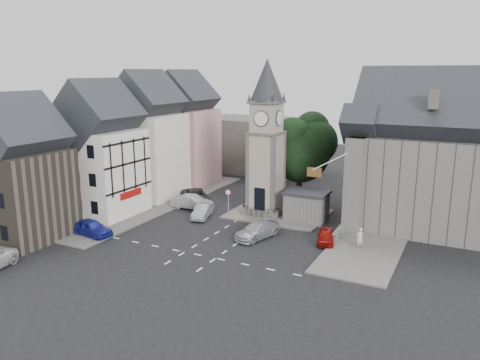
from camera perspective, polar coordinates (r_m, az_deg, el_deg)
The scene contains 24 objects.
ground at distance 44.05m, azimuth -1.13°, elevation -6.73°, with size 120.00×120.00×0.00m, color black.
pavement_west at distance 55.28m, azimuth -9.69°, elevation -2.70°, with size 6.00×30.00×0.14m, color #595651.
pavement_east at distance 47.57m, azimuth 16.52°, elevation -5.68°, with size 6.00×26.00×0.14m, color #595651.
central_island at distance 50.30m, azimuth 4.68°, elevation -4.13°, with size 10.00×8.00×0.16m, color #595651.
road_markings at distance 39.60m, azimuth -4.91°, elevation -9.11°, with size 20.00×8.00×0.01m, color silver.
clock_tower at distance 49.11m, azimuth 3.22°, elevation 5.10°, with size 4.86×4.86×16.25m.
stone_shelter at distance 48.34m, azimuth 8.11°, elevation -3.12°, with size 4.30×3.30×3.08m.
town_tree at distance 53.16m, azimuth 7.37°, elevation 4.37°, with size 7.20×7.20×10.80m.
warning_sign_post at distance 49.45m, azimuth -1.46°, elevation -2.04°, with size 0.70×0.19×2.85m.
terrace_pink at distance 63.69m, azimuth -6.75°, elevation 5.47°, with size 8.10×7.60×12.80m.
terrace_cream at distance 57.27m, azimuth -11.18°, elevation 4.46°, with size 8.10×7.60×12.80m.
terrace_tudor at distance 51.36m, azimuth -16.64°, elevation 2.73°, with size 8.10×7.60×12.00m.
building_sw_stone at distance 46.72m, azimuth -25.47°, elevation -0.04°, with size 8.60×7.60×10.40m.
backdrop_west at distance 72.66m, azimuth 0.86°, elevation 4.44°, with size 20.00×10.00×8.00m, color #4C4944.
east_building at distance 48.51m, azimuth 21.82°, elevation 1.85°, with size 14.40×11.40×12.60m.
east_boundary_wall at distance 49.84m, azimuth 13.81°, elevation -4.19°, with size 0.40×16.00×0.90m, color slate.
flagpole at distance 42.90m, azimuth 10.87°, elevation 2.19°, with size 3.68×0.10×2.74m.
car_west_blue at distance 45.77m, azimuth -17.67°, elevation -5.58°, with size 1.83×4.54×1.55m, color navy.
car_west_silver at distance 52.18m, azimuth -5.82°, elevation -2.71°, with size 1.66×4.77×1.57m, color #9DA0A5.
car_west_grey at distance 54.65m, azimuth -5.34°, elevation -1.98°, with size 2.58×5.60×1.56m, color #323235.
car_island_silver at distance 49.12m, azimuth -4.60°, elevation -3.83°, with size 1.43×4.09×1.35m, color #9CA0A4.
car_island_east at distance 43.18m, azimuth 2.13°, elevation -6.14°, with size 2.02×4.96×1.44m, color #AEAFB7.
car_east_red at distance 42.64m, azimuth 10.42°, elevation -6.75°, with size 1.46×3.63×1.24m, color maroon.
pedestrian at distance 41.80m, azimuth 14.38°, elevation -6.90°, with size 0.69×0.45×1.89m, color beige.
Camera 1 is at (19.49, -36.56, 14.95)m, focal length 35.00 mm.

